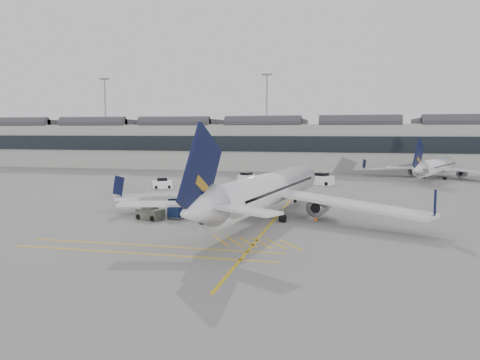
% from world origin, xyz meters
% --- Properties ---
extents(ground, '(220.00, 220.00, 0.00)m').
position_xyz_m(ground, '(0.00, 0.00, 0.00)').
color(ground, gray).
rests_on(ground, ground).
extents(terminal, '(200.00, 20.45, 12.40)m').
position_xyz_m(terminal, '(0.00, 71.93, 6.14)').
color(terminal, '#9E9E99').
rests_on(terminal, ground).
extents(light_masts, '(113.00, 0.60, 25.45)m').
position_xyz_m(light_masts, '(-1.67, 86.00, 14.49)').
color(light_masts, slate).
rests_on(light_masts, ground).
extents(apron_markings, '(0.25, 60.00, 0.01)m').
position_xyz_m(apron_markings, '(10.00, 10.00, 0.01)').
color(apron_markings, gold).
rests_on(apron_markings, ground).
extents(airliner_main, '(34.58, 38.07, 10.18)m').
position_xyz_m(airliner_main, '(8.98, 4.66, 2.99)').
color(airliner_main, silver).
rests_on(airliner_main, ground).
extents(airliner_far, '(26.53, 29.30, 8.33)m').
position_xyz_m(airliner_far, '(34.86, 53.99, 2.45)').
color(airliner_far, silver).
rests_on(airliner_far, ground).
extents(belt_loader, '(4.42, 2.69, 1.76)m').
position_xyz_m(belt_loader, '(4.80, 7.38, 0.51)').
color(belt_loader, '#B7B5AE').
rests_on(belt_loader, ground).
extents(baggage_cart_a, '(1.84, 1.56, 1.80)m').
position_xyz_m(baggage_cart_a, '(3.75, 4.58, 0.96)').
color(baggage_cart_a, gray).
rests_on(baggage_cart_a, ground).
extents(baggage_cart_b, '(1.60, 1.32, 1.66)m').
position_xyz_m(baggage_cart_b, '(1.86, 7.34, 0.89)').
color(baggage_cart_b, gray).
rests_on(baggage_cart_b, ground).
extents(baggage_cart_c, '(1.89, 1.72, 1.65)m').
position_xyz_m(baggage_cart_c, '(-2.39, 6.46, 0.89)').
color(baggage_cart_c, gray).
rests_on(baggage_cart_c, ground).
extents(baggage_cart_d, '(1.83, 1.64, 1.64)m').
position_xyz_m(baggage_cart_d, '(-0.41, 1.74, 0.88)').
color(baggage_cart_d, gray).
rests_on(baggage_cart_d, ground).
extents(ramp_agent_a, '(0.85, 0.72, 1.97)m').
position_xyz_m(ramp_agent_a, '(8.05, 8.17, 0.98)').
color(ramp_agent_a, '#F8490D').
rests_on(ramp_agent_a, ground).
extents(ramp_agent_b, '(1.21, 1.13, 1.98)m').
position_xyz_m(ramp_agent_b, '(1.25, 5.16, 0.99)').
color(ramp_agent_b, orange).
rests_on(ramp_agent_b, ground).
extents(pushback_tug, '(3.12, 2.41, 1.54)m').
position_xyz_m(pushback_tug, '(-3.00, 0.82, 0.68)').
color(pushback_tug, '#53574A').
rests_on(pushback_tug, ground).
extents(safety_cone_nose, '(0.37, 0.37, 0.52)m').
position_xyz_m(safety_cone_nose, '(7.17, 23.14, 0.26)').
color(safety_cone_nose, '#F24C0A').
rests_on(safety_cone_nose, ground).
extents(safety_cone_engine, '(0.37, 0.37, 0.51)m').
position_xyz_m(safety_cone_engine, '(14.37, 4.17, 0.26)').
color(safety_cone_engine, '#F24C0A').
rests_on(safety_cone_engine, ground).
extents(service_van_left, '(3.59, 2.95, 1.65)m').
position_xyz_m(service_van_left, '(-12.43, 26.99, 0.74)').
color(service_van_left, white).
rests_on(service_van_left, ground).
extents(service_van_mid, '(2.92, 3.87, 1.78)m').
position_xyz_m(service_van_mid, '(-0.73, 39.23, 0.80)').
color(service_van_mid, white).
rests_on(service_van_mid, ground).
extents(service_van_right, '(4.54, 3.39, 2.10)m').
position_xyz_m(service_van_right, '(13.12, 38.11, 0.94)').
color(service_van_right, white).
rests_on(service_van_right, ground).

